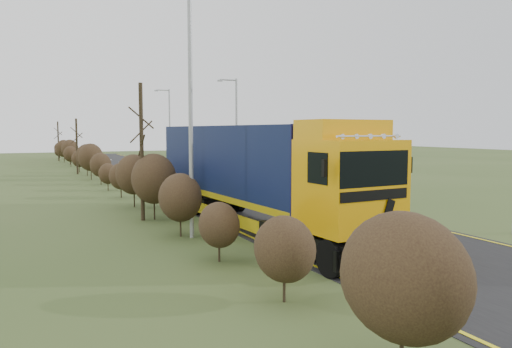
{
  "coord_description": "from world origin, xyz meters",
  "views": [
    {
      "loc": [
        -11.45,
        -17.89,
        3.98
      ],
      "look_at": [
        -0.82,
        4.21,
        1.84
      ],
      "focal_mm": 35.0,
      "sensor_mm": 36.0,
      "label": 1
    }
  ],
  "objects_px": {
    "lorry": "(256,169)",
    "car_blue_sedan": "(237,165)",
    "car_red_hatchback": "(242,169)",
    "speed_sign": "(300,164)"
  },
  "relations": [
    {
      "from": "lorry",
      "to": "car_blue_sedan",
      "type": "bearing_deg",
      "value": 64.76
    },
    {
      "from": "car_red_hatchback",
      "to": "lorry",
      "type": "bearing_deg",
      "value": 78.01
    },
    {
      "from": "car_blue_sedan",
      "to": "speed_sign",
      "type": "relative_size",
      "value": 1.47
    },
    {
      "from": "car_red_hatchback",
      "to": "car_blue_sedan",
      "type": "xyz_separation_m",
      "value": [
        1.85,
        5.22,
        -0.04
      ]
    },
    {
      "from": "car_blue_sedan",
      "to": "speed_sign",
      "type": "height_order",
      "value": "speed_sign"
    },
    {
      "from": "lorry",
      "to": "speed_sign",
      "type": "bearing_deg",
      "value": 47.36
    },
    {
      "from": "lorry",
      "to": "car_blue_sedan",
      "type": "xyz_separation_m",
      "value": [
        10.36,
        25.73,
        -1.79
      ]
    },
    {
      "from": "speed_sign",
      "to": "car_red_hatchback",
      "type": "bearing_deg",
      "value": 85.03
    },
    {
      "from": "lorry",
      "to": "car_red_hatchback",
      "type": "height_order",
      "value": "lorry"
    },
    {
      "from": "car_blue_sedan",
      "to": "speed_sign",
      "type": "xyz_separation_m",
      "value": [
        -2.83,
        -16.54,
        1.24
      ]
    }
  ]
}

